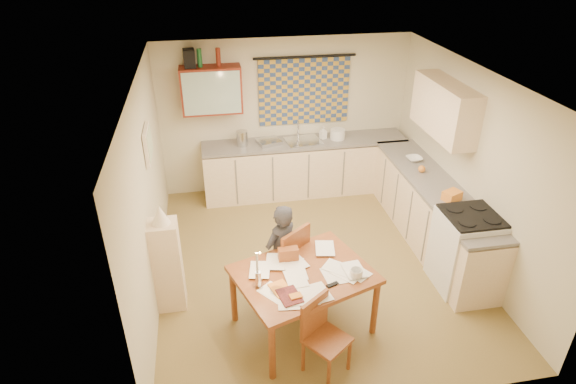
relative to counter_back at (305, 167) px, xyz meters
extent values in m
cube|color=brown|center=(-0.27, -1.95, -0.46)|extent=(4.00, 4.50, 0.02)
cube|color=white|center=(-0.27, -1.95, 2.06)|extent=(4.00, 4.50, 0.02)
cube|color=beige|center=(-0.27, 0.31, 0.80)|extent=(4.00, 0.02, 2.50)
cube|color=beige|center=(-0.27, -4.21, 0.80)|extent=(4.00, 0.02, 2.50)
cube|color=beige|center=(-2.28, -1.95, 0.80)|extent=(0.02, 4.50, 2.50)
cube|color=beige|center=(1.74, -1.95, 0.80)|extent=(0.02, 4.50, 2.50)
cube|color=navy|center=(0.03, 0.27, 1.20)|extent=(1.45, 0.03, 1.05)
cylinder|color=black|center=(0.03, 0.25, 1.75)|extent=(1.60, 0.04, 0.04)
cube|color=maroon|center=(-1.42, 0.13, 1.35)|extent=(0.90, 0.34, 0.70)
cube|color=#99B2A5|center=(-1.42, -0.04, 1.35)|extent=(0.84, 0.02, 0.64)
cube|color=beige|center=(1.56, -1.40, 1.40)|extent=(0.34, 1.30, 0.70)
cube|color=#F1E0C9|center=(-2.24, -1.55, 1.25)|extent=(0.04, 0.50, 0.40)
cube|color=silver|center=(-2.22, -1.55, 1.25)|extent=(0.01, 0.42, 0.32)
cube|color=beige|center=(0.00, 0.00, -0.02)|extent=(3.30, 0.60, 0.86)
cube|color=#5F5B59|center=(0.00, 0.00, 0.45)|extent=(3.30, 0.62, 0.04)
cube|color=beige|center=(1.43, -1.71, -0.02)|extent=(0.60, 2.95, 0.86)
cube|color=#5F5B59|center=(1.43, -1.71, 0.45)|extent=(0.62, 2.95, 0.04)
cube|color=white|center=(1.43, -2.68, 0.04)|extent=(0.65, 0.65, 0.98)
cube|color=black|center=(1.43, -2.68, 0.55)|extent=(0.62, 0.62, 0.03)
cube|color=silver|center=(-0.03, 0.00, 0.43)|extent=(0.60, 0.51, 0.10)
cylinder|color=silver|center=(-0.08, 0.18, 0.61)|extent=(0.03, 0.03, 0.28)
cube|color=silver|center=(-0.59, 0.00, 0.50)|extent=(0.42, 0.38, 0.06)
cylinder|color=silver|center=(-1.01, 0.00, 0.59)|extent=(0.20, 0.20, 0.24)
cylinder|color=white|center=(0.54, 0.00, 0.55)|extent=(0.28, 0.28, 0.16)
imported|color=white|center=(0.31, 0.05, 0.57)|extent=(0.16, 0.16, 0.20)
imported|color=white|center=(1.43, -1.00, 0.50)|extent=(0.27, 0.27, 0.06)
cube|color=orange|center=(1.43, -2.17, 0.53)|extent=(0.27, 0.23, 0.12)
sphere|color=orange|center=(1.38, -1.38, 0.52)|extent=(0.10, 0.10, 0.10)
cube|color=black|center=(-1.70, 0.13, 1.83)|extent=(0.17, 0.21, 0.26)
cylinder|color=#195926|center=(-1.56, 0.13, 1.83)|extent=(0.08, 0.08, 0.26)
cylinder|color=maroon|center=(-1.29, 0.13, 1.83)|extent=(0.07, 0.07, 0.26)
cube|color=brown|center=(-0.66, -3.06, 0.27)|extent=(1.64, 1.44, 0.05)
cube|color=brown|center=(-0.79, -2.47, 0.03)|extent=(0.63, 0.63, 0.04)
cube|color=brown|center=(-0.66, -2.63, 0.30)|extent=(0.38, 0.31, 0.49)
cube|color=brown|center=(-0.56, -3.71, -0.04)|extent=(0.53, 0.53, 0.04)
cube|color=brown|center=(-0.66, -3.57, 0.18)|extent=(0.33, 0.26, 0.42)
imported|color=black|center=(-0.82, -2.53, 0.18)|extent=(0.75, 0.74, 1.27)
cube|color=beige|center=(-2.11, -2.45, 0.12)|extent=(0.32, 0.30, 1.15)
cone|color=#F1E0C9|center=(-2.11, -2.45, 0.80)|extent=(0.20, 0.20, 0.22)
cube|color=brown|center=(-0.79, -2.83, 0.38)|extent=(0.22, 0.10, 0.16)
imported|color=white|center=(-0.15, -3.24, 0.35)|extent=(0.26, 0.26, 0.11)
imported|color=maroon|center=(-0.98, -3.43, 0.31)|extent=(0.32, 0.36, 0.03)
imported|color=orange|center=(-1.03, -3.31, 0.31)|extent=(0.33, 0.36, 0.02)
cube|color=orange|center=(-0.82, -3.44, 0.32)|extent=(0.13, 0.10, 0.04)
cube|color=black|center=(-0.41, -3.31, 0.31)|extent=(0.14, 0.09, 0.02)
cylinder|color=silver|center=(-1.16, -3.19, 0.39)|extent=(0.08, 0.08, 0.18)
cylinder|color=white|center=(-1.16, -3.17, 0.59)|extent=(0.03, 0.03, 0.22)
sphere|color=#FFCC66|center=(-1.13, -3.19, 0.71)|extent=(0.02, 0.02, 0.02)
cube|color=white|center=(-1.02, -3.31, 0.30)|extent=(0.35, 0.36, 0.00)
cube|color=white|center=(-0.70, -3.42, 0.30)|extent=(0.23, 0.31, 0.00)
cube|color=white|center=(-0.37, -3.17, 0.30)|extent=(0.24, 0.32, 0.00)
cube|color=white|center=(-0.12, -3.15, 0.30)|extent=(0.34, 0.36, 0.00)
cube|color=white|center=(-0.90, -3.45, 0.31)|extent=(0.24, 0.32, 0.00)
cube|color=white|center=(-0.22, -3.17, 0.31)|extent=(0.35, 0.36, 0.00)
cube|color=white|center=(-0.59, -3.41, 0.31)|extent=(0.27, 0.33, 0.00)
cube|color=white|center=(-0.29, -3.06, 0.31)|extent=(0.36, 0.35, 0.00)
cube|color=white|center=(-0.77, -3.41, 0.31)|extent=(0.25, 0.32, 0.00)
cube|color=white|center=(-0.72, -2.88, 0.31)|extent=(0.30, 0.35, 0.00)
cube|color=white|center=(-0.74, -3.05, 0.31)|extent=(0.21, 0.30, 0.00)
cube|color=white|center=(-0.79, -2.84, 0.32)|extent=(0.36, 0.35, 0.00)
cube|color=white|center=(-0.77, -3.16, 0.32)|extent=(0.23, 0.31, 0.00)
cube|color=white|center=(-0.34, -2.70, 0.32)|extent=(0.26, 0.33, 0.00)
cube|color=white|center=(-0.93, -2.85, 0.32)|extent=(0.27, 0.34, 0.00)
cube|color=white|center=(-0.14, -3.13, 0.32)|extent=(0.23, 0.31, 0.00)
cube|color=white|center=(-1.12, -2.96, 0.32)|extent=(0.26, 0.33, 0.00)
camera|label=1|loc=(-1.54, -6.98, 3.52)|focal=30.00mm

